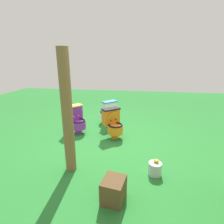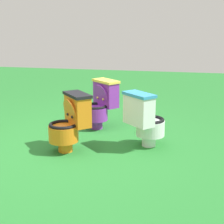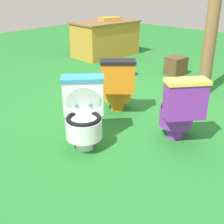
% 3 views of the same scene
% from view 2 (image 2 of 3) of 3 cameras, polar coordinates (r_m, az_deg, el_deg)
% --- Properties ---
extents(ground, '(14.00, 14.00, 0.00)m').
position_cam_2_polar(ground, '(4.55, -9.45, -5.88)').
color(ground, '#26752D').
extents(toilet_purple, '(0.62, 0.64, 0.73)m').
position_cam_2_polar(toilet_purple, '(5.22, -1.93, 1.36)').
color(toilet_purple, purple).
rests_on(toilet_purple, ground).
extents(toilet_orange, '(0.63, 0.63, 0.73)m').
position_cam_2_polar(toilet_orange, '(4.34, -6.90, -1.63)').
color(toilet_orange, orange).
rests_on(toilet_orange, ground).
extents(toilet_white, '(0.63, 0.63, 0.73)m').
position_cam_2_polar(toilet_white, '(4.44, 5.46, -1.18)').
color(toilet_white, white).
rests_on(toilet_white, ground).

